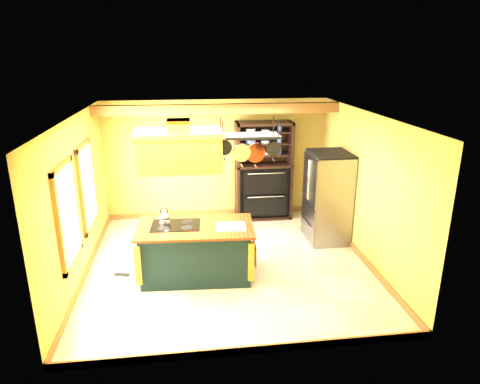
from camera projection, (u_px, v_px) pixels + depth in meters
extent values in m
plane|color=beige|center=(228.00, 264.00, 7.83)|extent=(5.00, 5.00, 0.00)
plane|color=white|center=(227.00, 115.00, 6.98)|extent=(5.00, 5.00, 0.00)
cube|color=#B89B43|center=(217.00, 159.00, 9.76)|extent=(5.00, 0.02, 2.70)
cube|color=#B89B43|center=(249.00, 260.00, 5.05)|extent=(5.00, 0.02, 2.70)
cube|color=#B89B43|center=(78.00, 200.00, 7.10)|extent=(0.02, 5.00, 2.70)
cube|color=#B89B43|center=(365.00, 188.00, 7.71)|extent=(0.02, 5.00, 2.70)
cube|color=#9A5B2F|center=(219.00, 109.00, 8.62)|extent=(5.00, 0.15, 0.20)
cube|color=#9A5B2F|center=(67.00, 214.00, 6.33)|extent=(0.06, 1.06, 1.56)
cube|color=white|center=(69.00, 214.00, 6.34)|extent=(0.02, 0.85, 1.34)
cube|color=#9A5B2F|center=(87.00, 186.00, 7.65)|extent=(0.06, 1.06, 1.56)
cube|color=white|center=(89.00, 186.00, 7.65)|extent=(0.02, 0.85, 1.34)
cube|color=#13282C|center=(196.00, 252.00, 7.28)|extent=(1.84, 1.08, 0.88)
cube|color=brown|center=(195.00, 227.00, 7.14)|extent=(2.01, 1.19, 0.04)
cube|color=black|center=(176.00, 225.00, 7.16)|extent=(0.84, 0.61, 0.01)
ellipsoid|color=silver|center=(164.00, 217.00, 7.24)|extent=(0.20, 0.20, 0.16)
cube|color=white|center=(231.00, 227.00, 7.09)|extent=(0.51, 0.41, 0.02)
cube|color=gold|center=(180.00, 153.00, 6.72)|extent=(1.29, 0.70, 0.55)
cube|color=#9A5B2F|center=(179.00, 133.00, 6.62)|extent=(1.37, 0.78, 0.08)
cube|color=gold|center=(179.00, 128.00, 6.59)|extent=(0.35, 0.35, 0.25)
cube|color=black|center=(249.00, 136.00, 6.77)|extent=(0.96, 0.48, 0.04)
cylinder|color=black|center=(223.00, 130.00, 6.50)|extent=(0.02, 0.02, 0.28)
cylinder|color=black|center=(273.00, 125.00, 6.96)|extent=(0.02, 0.02, 0.28)
cylinder|color=black|center=(224.00, 148.00, 6.88)|extent=(0.25, 0.04, 0.25)
cylinder|color=silver|center=(242.00, 153.00, 6.75)|extent=(0.29, 0.04, 0.29)
cylinder|color=#B0432C|center=(256.00, 153.00, 6.97)|extent=(0.33, 0.04, 0.33)
cylinder|color=black|center=(274.00, 149.00, 6.79)|extent=(0.25, 0.04, 0.25)
cube|color=gray|center=(328.00, 198.00, 8.59)|extent=(0.75, 0.91, 1.79)
cube|color=gray|center=(314.00, 183.00, 8.20)|extent=(0.03, 0.44, 0.97)
cube|color=gray|center=(307.00, 177.00, 8.63)|extent=(0.03, 0.44, 0.97)
cube|color=gray|center=(308.00, 221.00, 8.69)|extent=(0.03, 0.88, 0.75)
cube|color=black|center=(325.00, 237.00, 8.86)|extent=(0.71, 0.87, 0.06)
cube|color=black|center=(262.00, 168.00, 9.91)|extent=(1.26, 0.06, 2.23)
cube|color=black|center=(237.00, 172.00, 9.62)|extent=(0.06, 0.53, 2.23)
cube|color=black|center=(289.00, 170.00, 9.76)|extent=(0.06, 0.53, 2.23)
cube|color=black|center=(264.00, 165.00, 9.64)|extent=(1.26, 0.53, 0.05)
cube|color=black|center=(263.00, 190.00, 9.86)|extent=(1.14, 0.43, 1.20)
cube|color=black|center=(266.00, 183.00, 9.48)|extent=(0.98, 0.04, 0.53)
cube|color=black|center=(265.00, 205.00, 9.65)|extent=(0.98, 0.04, 0.48)
cube|color=black|center=(264.00, 154.00, 9.57)|extent=(1.14, 0.47, 0.02)
cube|color=black|center=(264.00, 143.00, 9.49)|extent=(1.14, 0.47, 0.02)
cube|color=black|center=(264.00, 132.00, 9.41)|extent=(1.14, 0.47, 0.03)
cylinder|color=white|center=(250.00, 153.00, 9.47)|extent=(0.22, 0.22, 0.07)
cylinder|color=#4161B7|center=(280.00, 138.00, 9.45)|extent=(0.10, 0.10, 0.17)
cube|color=black|center=(122.00, 275.00, 7.42)|extent=(0.30, 0.19, 0.01)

